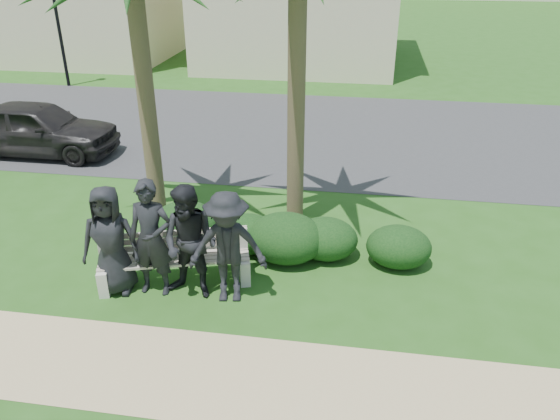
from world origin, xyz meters
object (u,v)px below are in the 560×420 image
at_px(park_bench, 176,263).
at_px(street_lamp, 54,2).
at_px(man_c, 190,243).
at_px(man_d, 228,248).
at_px(man_b, 151,238).
at_px(car_a, 38,128).
at_px(man_a, 110,241).

bearing_deg(park_bench, street_lamp, 107.77).
xyz_separation_m(park_bench, man_c, (0.36, -0.27, 0.54)).
bearing_deg(man_c, man_d, 8.16).
relative_size(street_lamp, park_bench, 1.72).
bearing_deg(man_b, car_a, 132.76).
xyz_separation_m(park_bench, man_b, (-0.24, -0.27, 0.57)).
bearing_deg(man_c, car_a, 147.60).
relative_size(street_lamp, car_a, 1.08).
bearing_deg(man_b, man_d, -1.89).
xyz_separation_m(man_a, man_b, (0.63, 0.07, 0.06)).
distance_m(park_bench, man_b, 0.68).
height_order(street_lamp, man_d, street_lamp).
distance_m(park_bench, man_c, 0.71).
relative_size(park_bench, man_d, 1.39).
height_order(street_lamp, man_c, street_lamp).
bearing_deg(man_c, man_a, -165.74).
relative_size(man_b, car_a, 0.47).
bearing_deg(car_a, man_c, -133.33).
distance_m(man_a, man_d, 1.81).
bearing_deg(car_a, park_bench, -133.75).
xyz_separation_m(man_a, man_c, (1.23, 0.07, 0.03)).
height_order(man_b, car_a, man_b).
height_order(street_lamp, car_a, street_lamp).
height_order(man_b, man_d, man_b).
xyz_separation_m(park_bench, man_d, (0.94, -0.29, 0.53)).
height_order(man_a, man_d, man_d).
distance_m(street_lamp, car_a, 7.71).
distance_m(man_a, car_a, 7.01).
relative_size(man_c, man_d, 1.02).
height_order(man_c, car_a, man_c).
bearing_deg(man_d, street_lamp, 119.02).
distance_m(man_c, man_d, 0.58).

